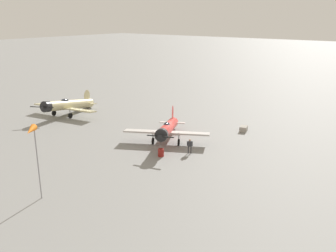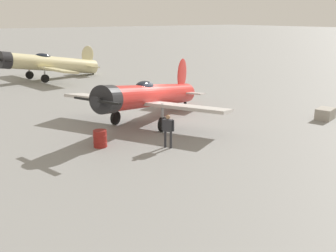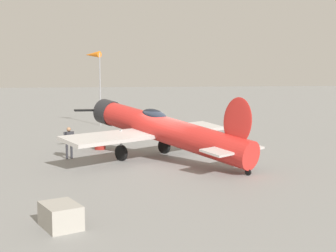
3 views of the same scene
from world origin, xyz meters
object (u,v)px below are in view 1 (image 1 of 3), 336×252
at_px(fuel_drum, 161,153).
at_px(windsock_mast, 31,134).
at_px(airplane_foreground, 167,129).
at_px(ground_crew_mechanic, 190,145).
at_px(airplane_mid_apron, 67,105).
at_px(equipment_crate, 244,129).

relative_size(fuel_drum, windsock_mast, 0.13).
relative_size(airplane_foreground, ground_crew_mechanic, 6.24).
bearing_deg(windsock_mast, airplane_mid_apron, -133.19).
xyz_separation_m(equipment_crate, windsock_mast, (28.07, -4.95, 5.63)).
distance_m(airplane_mid_apron, ground_crew_mechanic, 24.43).
xyz_separation_m(ground_crew_mechanic, windsock_mast, (16.92, -3.72, 4.97)).
distance_m(ground_crew_mechanic, fuel_drum, 3.38).
xyz_separation_m(airplane_foreground, ground_crew_mechanic, (1.80, 4.49, -0.60)).
height_order(airplane_mid_apron, ground_crew_mechanic, airplane_mid_apron).
xyz_separation_m(fuel_drum, windsock_mast, (14.27, -1.70, 5.55)).
bearing_deg(equipment_crate, ground_crew_mechanic, -6.26).
xyz_separation_m(airplane_foreground, airplane_mid_apron, (-0.60, -19.81, -0.03)).
bearing_deg(airplane_foreground, fuel_drum, 0.55).
height_order(fuel_drum, windsock_mast, windsock_mast).
bearing_deg(fuel_drum, airplane_foreground, -151.04).
bearing_deg(airplane_foreground, ground_crew_mechanic, 39.71).
bearing_deg(airplane_mid_apron, fuel_drum, 67.89).
height_order(airplane_mid_apron, windsock_mast, windsock_mast).
distance_m(airplane_foreground, airplane_mid_apron, 19.82).
bearing_deg(airplane_mid_apron, ground_crew_mechanic, 75.01).
bearing_deg(ground_crew_mechanic, equipment_crate, -38.22).
bearing_deg(airplane_mid_apron, airplane_foreground, 78.93).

